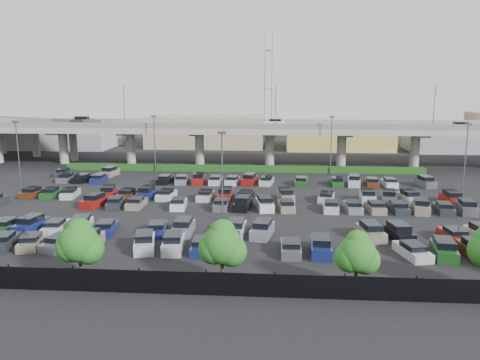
{
  "coord_description": "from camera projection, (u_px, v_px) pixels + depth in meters",
  "views": [
    {
      "loc": [
        5.81,
        -59.91,
        14.9
      ],
      "look_at": [
        0.98,
        6.39,
        2.0
      ],
      "focal_mm": 35.0,
      "sensor_mm": 36.0,
      "label": 1
    }
  ],
  "objects": [
    {
      "name": "tree_row",
      "position": [
        205.0,
        243.0,
        35.22
      ],
      "size": [
        65.07,
        3.66,
        5.94
      ],
      "color": "#332316",
      "rests_on": "ground"
    },
    {
      "name": "comm_tower",
      "position": [
        268.0,
        87.0,
        131.11
      ],
      "size": [
        2.4,
        2.4,
        30.0
      ],
      "color": "#49494E",
      "rests_on": "ground"
    },
    {
      "name": "light_poles",
      "position": [
        200.0,
        155.0,
        62.98
      ],
      "size": [
        66.9,
        48.38,
        10.3
      ],
      "color": "#49494E",
      "rests_on": "ground"
    },
    {
      "name": "on_ramp",
      "position": [
        20.0,
        125.0,
        106.47
      ],
      "size": [
        50.93,
        30.13,
        8.8
      ],
      "color": "gray",
      "rests_on": "ground"
    },
    {
      "name": "ground",
      "position": [
        229.0,
        204.0,
        61.91
      ],
      "size": [
        280.0,
        280.0,
        0.0
      ],
      "primitive_type": "plane",
      "color": "black"
    },
    {
      "name": "fence",
      "position": [
        192.0,
        283.0,
        34.33
      ],
      "size": [
        70.0,
        0.1,
        2.0
      ],
      "color": "black",
      "rests_on": "ground"
    },
    {
      "name": "distant_buildings",
      "position": [
        299.0,
        133.0,
        120.84
      ],
      "size": [
        138.0,
        24.0,
        9.0
      ],
      "color": "gray",
      "rests_on": "ground"
    },
    {
      "name": "overpass",
      "position": [
        243.0,
        130.0,
        91.94
      ],
      "size": [
        150.0,
        13.0,
        15.8
      ],
      "color": "gray",
      "rests_on": "ground"
    },
    {
      "name": "hedge",
      "position": [
        242.0,
        169.0,
        86.28
      ],
      "size": [
        66.0,
        1.6,
        1.1
      ],
      "primitive_type": "cube",
      "color": "#103910",
      "rests_on": "ground"
    },
    {
      "name": "parked_cars",
      "position": [
        227.0,
        206.0,
        58.04
      ],
      "size": [
        63.1,
        41.65,
        1.67
      ],
      "color": "white",
      "rests_on": "ground"
    }
  ]
}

